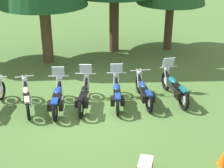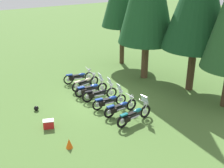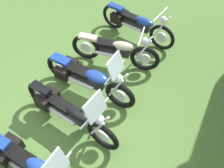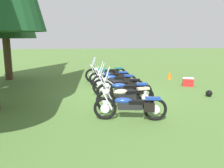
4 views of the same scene
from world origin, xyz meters
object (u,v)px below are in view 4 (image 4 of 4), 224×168
motorcycle_2 (125,89)px  motorcycle_4 (115,80)px  traffic_cone (169,75)px  motorcycle_6 (106,73)px  motorcycle_1 (125,96)px  motorcycle_3 (119,85)px  motorcycle_5 (111,77)px  picnic_cooler (188,82)px  motorcycle_0 (132,106)px  dropped_helmet (209,93)px

motorcycle_2 → motorcycle_4: (2.07, 0.14, -0.00)m
motorcycle_2 → traffic_cone: size_ratio=4.68×
motorcycle_4 → motorcycle_6: (2.14, 0.28, 0.02)m
motorcycle_2 → motorcycle_6: (4.21, 0.42, 0.02)m
motorcycle_1 → motorcycle_6: size_ratio=0.91×
motorcycle_3 → traffic_cone: size_ratio=4.71×
motorcycle_3 → motorcycle_5: size_ratio=1.02×
motorcycle_5 → motorcycle_6: bearing=-86.8°
motorcycle_5 → picnic_cooler: (-0.65, -3.91, -0.21)m
motorcycle_4 → motorcycle_1: bearing=93.7°
motorcycle_0 → motorcycle_1: 1.18m
motorcycle_4 → motorcycle_6: motorcycle_6 is taller
motorcycle_0 → traffic_cone: bearing=-108.5°
motorcycle_1 → motorcycle_3: bearing=-101.7°
motorcycle_2 → motorcycle_5: motorcycle_2 is taller
dropped_helmet → traffic_cone: bearing=3.2°
traffic_cone → motorcycle_0: bearing=152.4°
motorcycle_3 → traffic_cone: bearing=-126.2°
motorcycle_3 → motorcycle_5: bearing=-78.2°
motorcycle_0 → motorcycle_6: 6.45m
traffic_cone → picnic_cooler: bearing=-173.6°
motorcycle_1 → motorcycle_6: bearing=-98.0°
motorcycle_1 → motorcycle_6: motorcycle_6 is taller
motorcycle_1 → motorcycle_5: (4.12, 0.13, -0.01)m
motorcycle_2 → picnic_cooler: (2.41, -3.64, -0.24)m
motorcycle_4 → motorcycle_6: size_ratio=0.92×
motorcycle_0 → motorcycle_1: size_ratio=1.03×
motorcycle_2 → motorcycle_3: size_ratio=0.99×
motorcycle_2 → dropped_helmet: bearing=-173.2°
motorcycle_1 → traffic_cone: (5.61, -3.54, -0.20)m
motorcycle_0 → motorcycle_6: motorcycle_6 is taller
motorcycle_2 → motorcycle_5: (3.06, 0.27, -0.03)m
motorcycle_1 → motorcycle_2: motorcycle_2 is taller
dropped_helmet → motorcycle_1: bearing=109.2°
motorcycle_3 → traffic_cone: (3.64, -3.52, -0.21)m
motorcycle_1 → motorcycle_5: size_ratio=0.97×
motorcycle_0 → motorcycle_3: bearing=-81.4°
motorcycle_0 → dropped_helmet: 4.54m
motorcycle_1 → motorcycle_6: 5.28m
motorcycle_2 → motorcycle_5: bearing=-82.3°
traffic_cone → motorcycle_4: bearing=125.0°
motorcycle_1 → motorcycle_4: 3.13m
motorcycle_4 → motorcycle_0: bearing=93.7°
motorcycle_3 → dropped_helmet: (-0.65, -3.76, -0.32)m
motorcycle_5 → picnic_cooler: 3.97m
motorcycle_4 → motorcycle_2: bearing=97.6°
motorcycle_5 → motorcycle_6: motorcycle_6 is taller
motorcycle_3 → motorcycle_5: 2.16m
traffic_cone → dropped_helmet: 4.30m
dropped_helmet → picnic_cooler: bearing=0.0°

